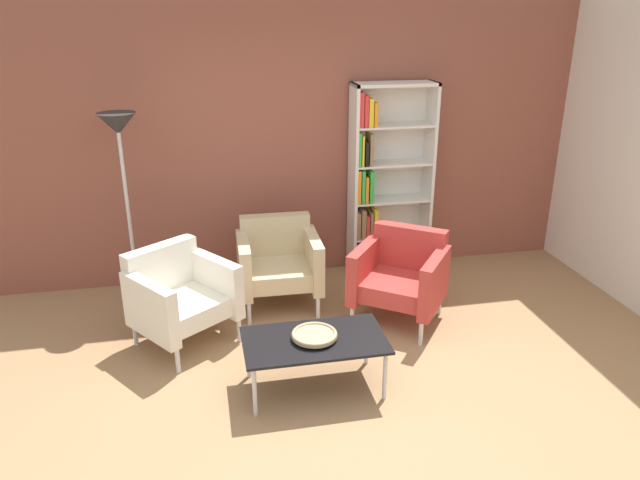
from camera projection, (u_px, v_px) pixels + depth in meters
ground_plane at (358, 415)px, 4.06m from camera, size 8.32×8.32×0.00m
brick_back_panel at (295, 130)px, 5.77m from camera, size 6.40×0.12×2.90m
bookshelf_tall at (381, 183)px, 5.92m from camera, size 0.80×0.30×1.90m
coffee_table_low at (314, 343)px, 4.22m from camera, size 1.00×0.56×0.40m
decorative_bowl at (314, 335)px, 4.19m from camera, size 0.32×0.32×0.05m
armchair_corner_red at (278, 261)px, 5.43m from camera, size 0.74×0.68×0.78m
armchair_by_bookshelf at (179, 295)px, 4.81m from camera, size 0.95×0.93×0.78m
armchair_spare_guest at (401, 275)px, 5.16m from camera, size 0.95×0.94×0.78m
floor_lamp_torchiere at (120, 148)px, 5.07m from camera, size 0.32×0.32×1.74m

